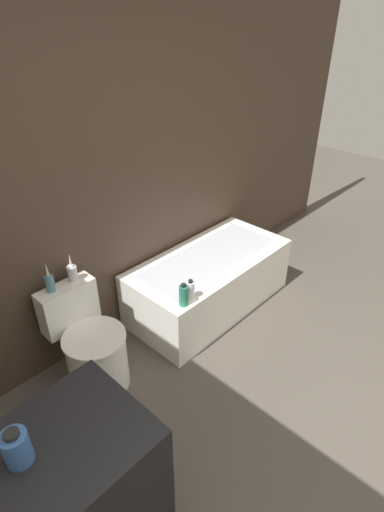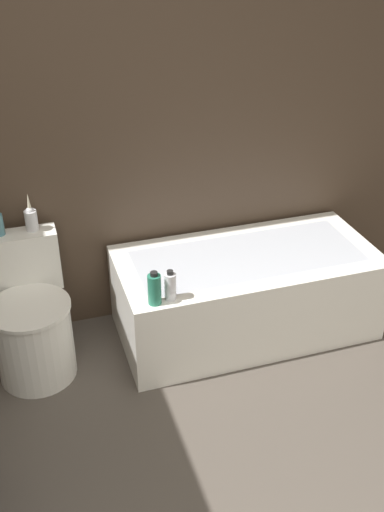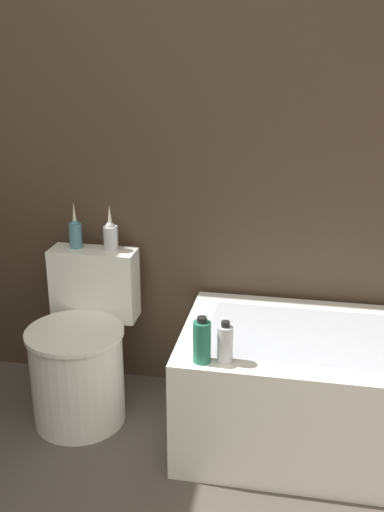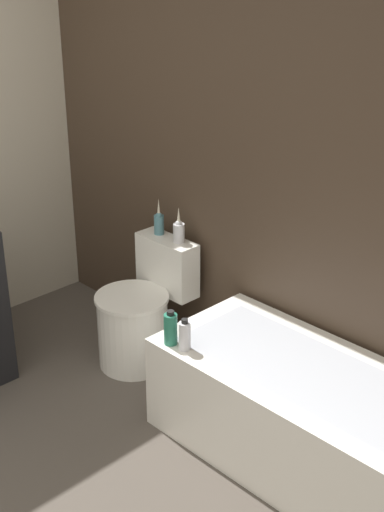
{
  "view_description": "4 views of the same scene",
  "coord_description": "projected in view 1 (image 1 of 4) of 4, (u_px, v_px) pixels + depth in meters",
  "views": [
    {
      "loc": [
        -1.33,
        -0.1,
        2.26
      ],
      "look_at": [
        0.37,
        1.5,
        0.82
      ],
      "focal_mm": 28.0,
      "sensor_mm": 36.0,
      "label": 1
    },
    {
      "loc": [
        -0.32,
        -0.87,
        2.18
      ],
      "look_at": [
        0.43,
        1.48,
        0.71
      ],
      "focal_mm": 42.0,
      "sensor_mm": 36.0,
      "label": 2
    },
    {
      "loc": [
        0.55,
        -0.44,
        1.6
      ],
      "look_at": [
        0.17,
        1.6,
        0.85
      ],
      "focal_mm": 42.0,
      "sensor_mm": 36.0,
      "label": 3
    },
    {
      "loc": [
        2.41,
        -0.53,
        2.3
      ],
      "look_at": [
        0.23,
        1.59,
        0.91
      ],
      "focal_mm": 50.0,
      "sensor_mm": 36.0,
      "label": 4
    }
  ],
  "objects": [
    {
      "name": "wall_back_tiled",
      "position": [
        85.0,
        181.0,
        2.63
      ],
      "size": [
        6.4,
        0.06,
        2.6
      ],
      "color": "#423326",
      "rests_on": "ground_plane"
    },
    {
      "name": "bathtub",
      "position": [
        209.0,
        281.0,
        3.47
      ],
      "size": [
        1.45,
        0.69,
        0.5
      ],
      "color": "white",
      "rests_on": "ground"
    },
    {
      "name": "toilet",
      "position": [
        92.0,
        349.0,
        2.72
      ],
      "size": [
        0.42,
        0.56,
        0.71
      ],
      "color": "white",
      "rests_on": "ground"
    },
    {
      "name": "soap_bottle_glass",
      "position": [
        16.0,
        448.0,
        1.38
      ],
      "size": [
        0.1,
        0.1,
        0.16
      ],
      "color": "#335999",
      "rests_on": "vanity_counter"
    },
    {
      "name": "vase_gold",
      "position": [
        50.0,
        282.0,
        2.55
      ],
      "size": [
        0.06,
        0.06,
        0.22
      ],
      "color": "teal",
      "rests_on": "toilet"
    },
    {
      "name": "vase_silver",
      "position": [
        72.0,
        271.0,
        2.65
      ],
      "size": [
        0.06,
        0.06,
        0.21
      ],
      "color": "silver",
      "rests_on": "toilet"
    },
    {
      "name": "shampoo_bottle_tall",
      "position": [
        184.0,
        295.0,
        2.76
      ],
      "size": [
        0.07,
        0.07,
        0.18
      ],
      "color": "#267259",
      "rests_on": "bathtub"
    },
    {
      "name": "shampoo_bottle_short",
      "position": [
        190.0,
        290.0,
        2.82
      ],
      "size": [
        0.06,
        0.06,
        0.16
      ],
      "color": "silver",
      "rests_on": "bathtub"
    }
  ]
}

